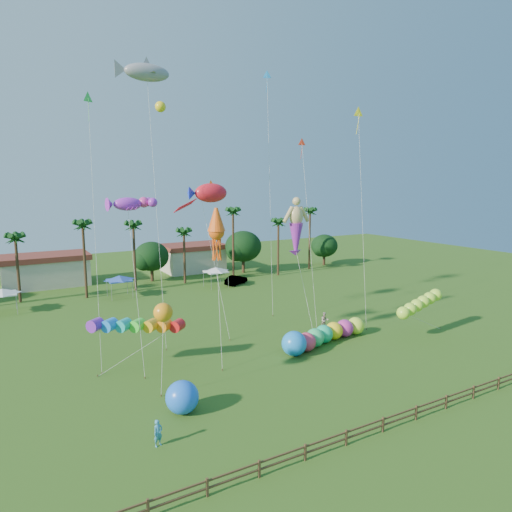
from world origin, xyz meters
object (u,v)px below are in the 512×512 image
car_b (236,280)px  blue_ball (182,397)px  spectator_b (325,320)px  caterpillar_inflatable (322,335)px  spectator_a (158,433)px

car_b → blue_ball: size_ratio=1.90×
car_b → spectator_b: bearing=147.1°
blue_ball → spectator_b: bearing=26.1°
caterpillar_inflatable → spectator_a: bearing=-167.2°
car_b → spectator_a: size_ratio=2.63×
spectator_b → blue_ball: 22.15m
spectator_b → caterpillar_inflatable: bearing=-111.1°
caterpillar_inflatable → blue_ball: bearing=-172.5°
spectator_b → caterpillar_inflatable: size_ratio=0.16×
car_b → spectator_a: bearing=117.6°
spectator_a → spectator_b: bearing=10.0°
car_b → blue_ball: bearing=118.4°
car_b → spectator_a: 43.95m
car_b → blue_ball: (-21.57, -33.64, 0.42)m
spectator_b → spectator_a: bearing=-130.2°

